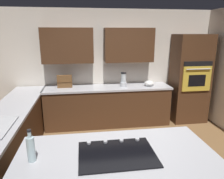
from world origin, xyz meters
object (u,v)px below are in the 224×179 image
wall_oven (190,79)px  mixing_bowl (149,83)px  spice_rack (65,81)px  oil_bottle (31,148)px  cooktop (117,154)px  blender (123,81)px

wall_oven → mixing_bowl: bearing=2.3°
spice_rack → oil_bottle: 2.81m
mixing_bowl → spice_rack: bearing=-3.7°
cooktop → mixing_bowl: mixing_bowl is taller
wall_oven → blender: 1.60m
blender → spice_rack: blender is taller
wall_oven → cooktop: size_ratio=2.70×
blender → mixing_bowl: (-0.60, 0.00, -0.08)m
wall_oven → oil_bottle: bearing=42.1°
blender → mixing_bowl: 0.61m
cooktop → oil_bottle: size_ratio=2.35×
wall_oven → mixing_bowl: wall_oven is taller
cooktop → mixing_bowl: bearing=-114.0°
cooktop → mixing_bowl: 2.94m
cooktop → mixing_bowl: (-1.20, -2.69, 0.05)m
cooktop → blender: 2.76m
mixing_bowl → oil_bottle: (2.01, 2.69, 0.07)m
mixing_bowl → spice_rack: (1.90, -0.12, 0.08)m
blender → mixing_bowl: blender is taller
blender → oil_bottle: 3.04m
mixing_bowl → wall_oven: bearing=-177.7°
mixing_bowl → cooktop: bearing=66.0°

